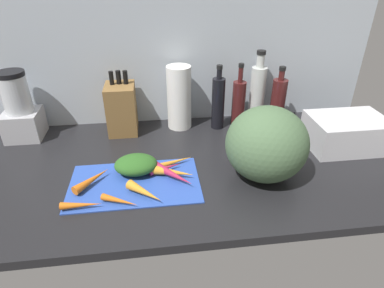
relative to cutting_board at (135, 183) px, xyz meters
The scene contains 22 objects.
ground_plane 22.95cm from the cutting_board, 29.34° to the left, with size 170.00×80.00×3.00cm, color black.
wall_back 61.19cm from the cutting_board, 68.14° to the left, with size 170.00×3.00×60.00cm, color #ADB7C1.
cutting_board is the anchor object (origin of this frame).
carrot_0 19.11cm from the cutting_board, 143.96° to the right, with size 2.36×2.36×12.10cm, color orange.
carrot_1 8.99cm from the cutting_board, 67.36° to the right, with size 3.28×3.28×13.44cm, color orange.
carrot_2 11.20cm from the cutting_board, 85.85° to the left, with size 2.85×2.85×13.15cm, color #B2264C.
carrot_3 11.98cm from the cutting_board, 26.03° to the left, with size 2.25×2.25×11.92cm, color #B2264C.
carrot_4 13.40cm from the cutting_board, ahead, with size 3.27×3.27×13.79cm, color orange.
carrot_5 17.27cm from the cutting_board, 31.69° to the left, with size 2.08×2.08×12.92cm, color orange.
carrot_6 12.78cm from the cutting_board, ahead, with size 3.53×3.53×17.55cm, color #B2264C.
carrot_7 11.51cm from the cutting_board, 111.64° to the right, with size 2.22×2.22×11.96cm, color orange.
carrot_8 13.97cm from the cutting_board, behind, with size 3.05×3.05×14.42cm, color orange.
carrot_greens_pile 6.68cm from the cutting_board, 84.46° to the left, with size 14.77×11.36×6.25cm, color #2D6023.
winter_squash 45.66cm from the cutting_board, ahead, with size 27.26×26.51×25.32cm, color #4C6B47.
knife_block 40.98cm from the cutting_board, 97.99° to the left, with size 12.01×14.24×26.33cm.
blender_appliance 61.31cm from the cutting_board, 139.65° to the left, with size 14.09×14.09×28.30cm.
paper_towel_roll 46.86cm from the cutting_board, 64.93° to the left, with size 10.37×10.37×27.35cm, color white.
bottle_0 53.10cm from the cutting_board, 46.76° to the left, with size 5.54×5.54×28.03cm.
bottle_1 61.57cm from the cutting_board, 41.72° to the left, with size 5.87×5.87×27.61cm.
bottle_2 70.28cm from the cutting_board, 38.22° to the left, with size 6.75×6.75×32.12cm.
bottle_3 74.37cm from the cutting_board, 31.57° to the left, with size 6.44×6.44×26.16cm.
dish_rack 83.86cm from the cutting_board, 10.02° to the left, with size 29.05×20.38×12.40cm, color silver.
Camera 1 is at (-12.09, -100.54, 66.05)cm, focal length 30.36 mm.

